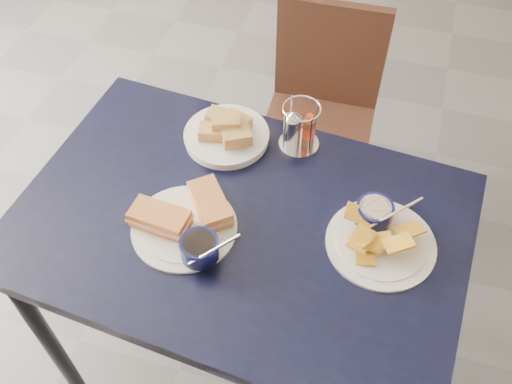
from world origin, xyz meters
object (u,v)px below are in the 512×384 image
(chair_far, at_px, (323,102))
(condiment_caddy, at_px, (298,129))
(dining_table, at_px, (240,237))
(sandwich_plate, at_px, (188,223))
(bread_basket, at_px, (227,133))
(plantain_plate, at_px, (378,232))

(chair_far, relative_size, condiment_caddy, 6.03)
(dining_table, distance_m, sandwich_plate, 0.16)
(dining_table, xyz_separation_m, bread_basket, (-0.11, 0.25, 0.10))
(sandwich_plate, height_order, condiment_caddy, condiment_caddy)
(dining_table, xyz_separation_m, chair_far, (0.07, 0.79, -0.21))
(bread_basket, relative_size, condiment_caddy, 1.68)
(condiment_caddy, bearing_deg, dining_table, -104.39)
(plantain_plate, height_order, bread_basket, plantain_plate)
(bread_basket, bearing_deg, chair_far, 71.44)
(sandwich_plate, height_order, bread_basket, sandwich_plate)
(sandwich_plate, xyz_separation_m, condiment_caddy, (0.18, 0.35, 0.03))
(chair_far, xyz_separation_m, condiment_caddy, (0.01, -0.50, 0.34))
(condiment_caddy, bearing_deg, bread_basket, -168.31)
(dining_table, xyz_separation_m, plantain_plate, (0.33, 0.04, 0.09))
(bread_basket, bearing_deg, condiment_caddy, 11.69)
(dining_table, height_order, condiment_caddy, condiment_caddy)
(plantain_plate, relative_size, condiment_caddy, 1.91)
(chair_far, bearing_deg, condiment_caddy, -88.98)
(bread_basket, bearing_deg, sandwich_plate, -89.00)
(plantain_plate, distance_m, condiment_caddy, 0.36)
(condiment_caddy, bearing_deg, sandwich_plate, -117.48)
(dining_table, relative_size, plantain_plate, 4.44)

